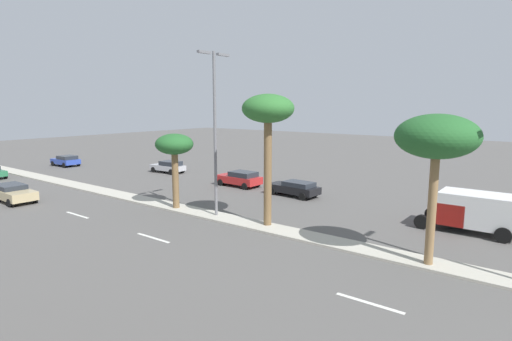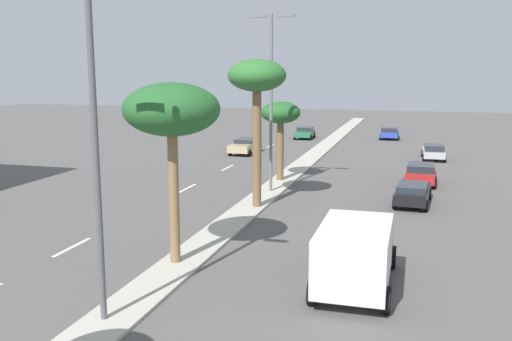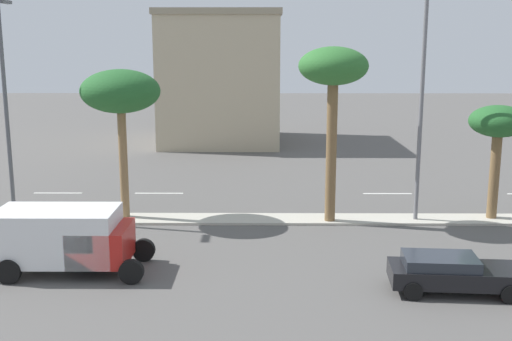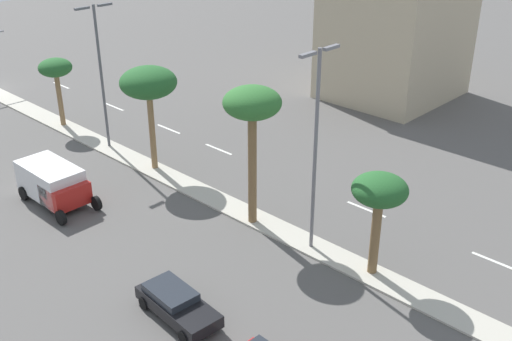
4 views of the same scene
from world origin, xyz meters
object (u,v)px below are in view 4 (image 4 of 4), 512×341
Objects in this scene: palm_tree_near at (55,70)px; street_lamp_center at (316,139)px; palm_tree_outboard at (252,108)px; palm_tree_mid at (380,193)px; commercial_building at (396,35)px; sedan_black_left at (176,303)px; box_truck at (54,184)px; palm_tree_far at (148,84)px; street_lamp_right at (100,67)px.

street_lamp_center is (0.22, 26.16, 1.78)m from palm_tree_near.
palm_tree_outboard is 8.42m from palm_tree_mid.
commercial_building is 36.05m from sedan_black_left.
palm_tree_outboard is at bearing -86.32° from street_lamp_center.
palm_tree_near is 0.50× the size of street_lamp_center.
palm_tree_near is (25.19, -15.16, -0.89)m from commercial_building.
sedan_black_left is 0.82× the size of box_truck.
palm_tree_mid is at bearing 152.82° from sedan_black_left.
box_truck is at bearing -4.41° from palm_tree_far.
street_lamp_center reaches higher than palm_tree_outboard.
palm_tree_near is at bearing -91.29° from palm_tree_outboard.
palm_tree_near is 0.76× the size of palm_tree_far.
palm_tree_far is 1.27× the size of box_truck.
palm_tree_mid reaches higher than palm_tree_near.
palm_tree_far is at bearing -124.43° from sedan_black_left.
sedan_black_left is at bearing 82.32° from box_truck.
palm_tree_near is 13.86m from box_truck.
sedan_black_left is 14.07m from box_truck.
commercial_building is at bearing -149.48° from palm_tree_mid.
commercial_building is 1.41× the size of palm_tree_outboard.
palm_tree_far is at bearing -7.38° from commercial_building.
palm_tree_outboard is at bearing 88.71° from palm_tree_near.
palm_tree_outboard reaches higher than sedan_black_left.
palm_tree_mid is at bearing 90.12° from palm_tree_near.
palm_tree_near is at bearing -89.27° from street_lamp_right.
palm_tree_outboard is (0.60, 10.04, 0.98)m from palm_tree_far.
commercial_building is 1.62× the size of palm_tree_far.
box_truck is at bearing -64.83° from street_lamp_center.
palm_tree_outboard is 13.83m from box_truck.
street_lamp_right reaches higher than box_truck.
street_lamp_right reaches higher than palm_tree_outboard.
commercial_building is at bearing 173.29° from box_truck.
box_truck is (7.19, 11.35, -3.41)m from palm_tree_near.
sedan_black_left is (8.84, -0.88, -5.81)m from street_lamp_center.
palm_tree_far reaches higher than palm_tree_near.
palm_tree_far is 14.26m from street_lamp_center.
street_lamp_right is (-0.58, -15.56, -0.95)m from palm_tree_outboard.
palm_tree_near is at bearing -89.88° from palm_tree_mid.
palm_tree_near is at bearing -89.50° from palm_tree_far.
box_truck is at bearing -97.68° from sedan_black_left.
box_truck is (6.69, -10.60, -5.84)m from palm_tree_outboard.
palm_tree_far reaches higher than palm_tree_mid.
commercial_building is 1.06× the size of street_lamp_center.
commercial_building is 25.30m from palm_tree_far.
street_lamp_right is at bearing -89.77° from palm_tree_far.
palm_tree_mid is 4.24m from street_lamp_center.
palm_tree_mid is at bearing 30.52° from commercial_building.
street_lamp_center is (-0.27, 4.21, -0.65)m from palm_tree_outboard.
commercial_building reaches higher than street_lamp_right.
palm_tree_mid is 23.63m from street_lamp_right.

